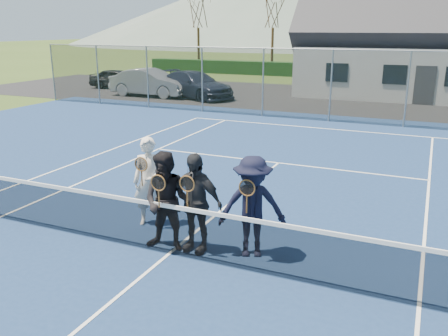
% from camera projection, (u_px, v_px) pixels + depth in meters
% --- Properties ---
extents(ground, '(220.00, 220.00, 0.00)m').
position_uv_depth(ground, '(353.00, 101.00, 25.91)').
color(ground, '#334819').
rests_on(ground, ground).
extents(court_surface, '(30.00, 30.00, 0.02)m').
position_uv_depth(court_surface, '(169.00, 255.00, 8.37)').
color(court_surface, navy).
rests_on(court_surface, ground).
extents(tarmac_carpark, '(40.00, 12.00, 0.01)m').
position_uv_depth(tarmac_carpark, '(283.00, 97.00, 27.46)').
color(tarmac_carpark, black).
rests_on(tarmac_carpark, ground).
extents(hedge_row, '(40.00, 1.20, 1.10)m').
position_uv_depth(hedge_row, '(379.00, 72.00, 36.28)').
color(hedge_row, black).
rests_on(hedge_row, ground).
extents(hill_west, '(110.00, 110.00, 18.00)m').
position_uv_depth(hill_west, '(293.00, 2.00, 98.79)').
color(hill_west, '#55665C').
rests_on(hill_west, ground).
extents(car_a, '(3.87, 1.85, 1.27)m').
position_uv_depth(car_a, '(118.00, 79.00, 30.97)').
color(car_a, black).
rests_on(car_a, ground).
extents(car_b, '(4.81, 1.74, 1.58)m').
position_uv_depth(car_b, '(150.00, 83.00, 27.45)').
color(car_b, gray).
rests_on(car_b, ground).
extents(car_c, '(5.52, 3.74, 1.48)m').
position_uv_depth(car_c, '(194.00, 85.00, 26.81)').
color(car_c, black).
rests_on(car_c, ground).
extents(court_markings, '(11.03, 23.83, 0.01)m').
position_uv_depth(court_markings, '(169.00, 254.00, 8.36)').
color(court_markings, white).
rests_on(court_markings, court_surface).
extents(tennis_net, '(11.68, 0.08, 1.10)m').
position_uv_depth(tennis_net, '(168.00, 227.00, 8.22)').
color(tennis_net, slate).
rests_on(tennis_net, ground).
extents(perimeter_fence, '(30.07, 0.07, 3.02)m').
position_uv_depth(perimeter_fence, '(331.00, 86.00, 19.78)').
color(perimeter_fence, slate).
rests_on(perimeter_fence, ground).
extents(clubhouse, '(15.60, 8.20, 7.70)m').
position_uv_depth(clubhouse, '(443.00, 25.00, 26.74)').
color(clubhouse, silver).
rests_on(clubhouse, ground).
extents(tree_a, '(3.20, 3.20, 7.77)m').
position_uv_depth(tree_a, '(198.00, 5.00, 41.85)').
color(tree_a, '#332412').
rests_on(tree_a, ground).
extents(tree_b, '(3.20, 3.20, 7.77)m').
position_uv_depth(tree_b, '(274.00, 3.00, 39.14)').
color(tree_b, '#382314').
rests_on(tree_b, ground).
extents(tree_c, '(3.20, 3.20, 7.77)m').
position_uv_depth(tree_c, '(416.00, 0.00, 34.89)').
color(tree_c, '#352313').
rests_on(tree_c, ground).
extents(player_a, '(0.77, 0.66, 1.80)m').
position_uv_depth(player_a, '(150.00, 181.00, 9.42)').
color(player_a, white).
rests_on(player_a, court_surface).
extents(player_b, '(0.95, 0.78, 1.80)m').
position_uv_depth(player_b, '(167.00, 202.00, 8.34)').
color(player_b, black).
rests_on(player_b, court_surface).
extents(player_c, '(1.08, 0.53, 1.80)m').
position_uv_depth(player_c, '(195.00, 203.00, 8.29)').
color(player_c, black).
rests_on(player_c, court_surface).
extents(player_d, '(1.33, 1.05, 1.80)m').
position_uv_depth(player_d, '(252.00, 207.00, 8.09)').
color(player_d, black).
rests_on(player_d, court_surface).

